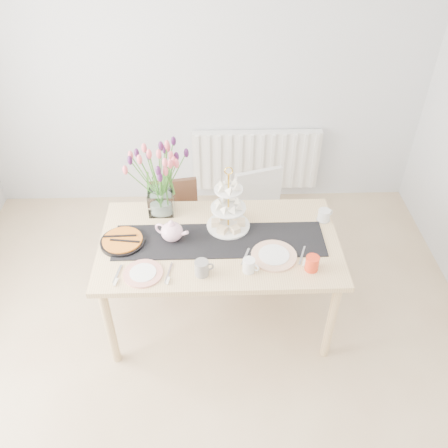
{
  "coord_description": "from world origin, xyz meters",
  "views": [
    {
      "loc": [
        0.08,
        -1.67,
        2.85
      ],
      "look_at": [
        0.15,
        0.65,
        0.94
      ],
      "focal_mm": 38.0,
      "sensor_mm": 36.0,
      "label": 1
    }
  ],
  "objects_px": {
    "chair_brown": "(177,220)",
    "mug_grey": "(202,268)",
    "tulip_vase": "(158,170)",
    "mug_white": "(249,265)",
    "mug_orange": "(312,263)",
    "cream_jug": "(324,215)",
    "plate_left": "(143,273)",
    "dining_table": "(219,249)",
    "tart_tin": "(123,241)",
    "teapot": "(172,232)",
    "cake_stand": "(228,213)",
    "radiator": "(256,160)",
    "chair_white": "(262,212)",
    "plate_right": "(274,256)"
  },
  "relations": [
    {
      "from": "chair_brown",
      "to": "mug_grey",
      "type": "bearing_deg",
      "value": -85.9
    },
    {
      "from": "tulip_vase",
      "to": "mug_white",
      "type": "distance_m",
      "value": 0.91
    },
    {
      "from": "mug_grey",
      "to": "mug_orange",
      "type": "height_order",
      "value": "mug_grey"
    },
    {
      "from": "cream_jug",
      "to": "plate_left",
      "type": "relative_size",
      "value": 0.35
    },
    {
      "from": "dining_table",
      "to": "mug_white",
      "type": "distance_m",
      "value": 0.36
    },
    {
      "from": "mug_white",
      "to": "tart_tin",
      "type": "bearing_deg",
      "value": -170.14
    },
    {
      "from": "mug_orange",
      "to": "plate_left",
      "type": "height_order",
      "value": "mug_orange"
    },
    {
      "from": "teapot",
      "to": "mug_white",
      "type": "xyz_separation_m",
      "value": [
        0.49,
        -0.3,
        -0.03
      ]
    },
    {
      "from": "dining_table",
      "to": "mug_white",
      "type": "bearing_deg",
      "value": -58.42
    },
    {
      "from": "cake_stand",
      "to": "mug_orange",
      "type": "bearing_deg",
      "value": -40.36
    },
    {
      "from": "dining_table",
      "to": "cream_jug",
      "type": "xyz_separation_m",
      "value": [
        0.73,
        0.2,
        0.12
      ]
    },
    {
      "from": "tulip_vase",
      "to": "plate_left",
      "type": "bearing_deg",
      "value": -96.59
    },
    {
      "from": "radiator",
      "to": "teapot",
      "type": "height_order",
      "value": "teapot"
    },
    {
      "from": "dining_table",
      "to": "chair_brown",
      "type": "relative_size",
      "value": 2.11
    },
    {
      "from": "cake_stand",
      "to": "tart_tin",
      "type": "relative_size",
      "value": 1.47
    },
    {
      "from": "dining_table",
      "to": "cream_jug",
      "type": "bearing_deg",
      "value": 15.21
    },
    {
      "from": "chair_white",
      "to": "tulip_vase",
      "type": "distance_m",
      "value": 1.06
    },
    {
      "from": "cream_jug",
      "to": "tulip_vase",
      "type": "bearing_deg",
      "value": 148.76
    },
    {
      "from": "chair_white",
      "to": "tart_tin",
      "type": "relative_size",
      "value": 2.67
    },
    {
      "from": "tulip_vase",
      "to": "mug_orange",
      "type": "height_order",
      "value": "tulip_vase"
    },
    {
      "from": "chair_brown",
      "to": "mug_orange",
      "type": "relative_size",
      "value": 7.52
    },
    {
      "from": "radiator",
      "to": "plate_left",
      "type": "xyz_separation_m",
      "value": [
        -0.86,
        -1.79,
        0.31
      ]
    },
    {
      "from": "tart_tin",
      "to": "plate_left",
      "type": "bearing_deg",
      "value": -60.81
    },
    {
      "from": "dining_table",
      "to": "plate_right",
      "type": "xyz_separation_m",
      "value": [
        0.35,
        -0.16,
        0.08
      ]
    },
    {
      "from": "chair_brown",
      "to": "cream_jug",
      "type": "height_order",
      "value": "cream_jug"
    },
    {
      "from": "plate_right",
      "to": "cake_stand",
      "type": "bearing_deg",
      "value": 132.64
    },
    {
      "from": "cream_jug",
      "to": "plate_right",
      "type": "xyz_separation_m",
      "value": [
        -0.39,
        -0.36,
        -0.04
      ]
    },
    {
      "from": "chair_brown",
      "to": "cream_jug",
      "type": "bearing_deg",
      "value": -30.64
    },
    {
      "from": "cake_stand",
      "to": "dining_table",
      "type": "bearing_deg",
      "value": -114.26
    },
    {
      "from": "tart_tin",
      "to": "cake_stand",
      "type": "bearing_deg",
      "value": 11.81
    },
    {
      "from": "teapot",
      "to": "plate_left",
      "type": "bearing_deg",
      "value": -93.76
    },
    {
      "from": "chair_brown",
      "to": "plate_left",
      "type": "bearing_deg",
      "value": -108.19
    },
    {
      "from": "mug_orange",
      "to": "teapot",
      "type": "bearing_deg",
      "value": 120.4
    },
    {
      "from": "tulip_vase",
      "to": "mug_white",
      "type": "bearing_deg",
      "value": -47.19
    },
    {
      "from": "tart_tin",
      "to": "radiator",
      "type": "bearing_deg",
      "value": 55.69
    },
    {
      "from": "dining_table",
      "to": "plate_right",
      "type": "distance_m",
      "value": 0.39
    },
    {
      "from": "chair_brown",
      "to": "tulip_vase",
      "type": "relative_size",
      "value": 1.18
    },
    {
      "from": "tart_tin",
      "to": "mug_white",
      "type": "distance_m",
      "value": 0.86
    },
    {
      "from": "chair_white",
      "to": "tart_tin",
      "type": "bearing_deg",
      "value": -162.34
    },
    {
      "from": "dining_table",
      "to": "plate_right",
      "type": "bearing_deg",
      "value": -25.1
    },
    {
      "from": "plate_right",
      "to": "mug_orange",
      "type": "bearing_deg",
      "value": -28.7
    },
    {
      "from": "chair_brown",
      "to": "plate_right",
      "type": "height_order",
      "value": "plate_right"
    },
    {
      "from": "teapot",
      "to": "radiator",
      "type": "bearing_deg",
      "value": 88.83
    },
    {
      "from": "chair_brown",
      "to": "teapot",
      "type": "relative_size",
      "value": 3.24
    },
    {
      "from": "mug_grey",
      "to": "plate_right",
      "type": "bearing_deg",
      "value": 5.31
    },
    {
      "from": "radiator",
      "to": "dining_table",
      "type": "distance_m",
      "value": 1.56
    },
    {
      "from": "radiator",
      "to": "cake_stand",
      "type": "relative_size",
      "value": 2.76
    },
    {
      "from": "tart_tin",
      "to": "mug_grey",
      "type": "relative_size",
      "value": 2.86
    },
    {
      "from": "dining_table",
      "to": "radiator",
      "type": "bearing_deg",
      "value": 75.69
    },
    {
      "from": "tart_tin",
      "to": "dining_table",
      "type": "bearing_deg",
      "value": 0.32
    }
  ]
}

